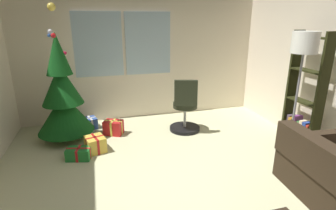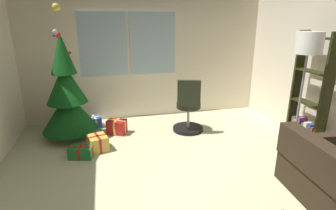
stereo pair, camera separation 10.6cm
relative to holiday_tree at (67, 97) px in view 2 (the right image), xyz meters
The scene contains 10 objects.
ground_plane 2.59m from the holiday_tree, 53.02° to the right, with size 4.78×5.51×0.10m, color beige.
wall_back_with_windows 1.80m from the holiday_tree, 29.63° to the left, with size 4.78×0.12×2.75m.
holiday_tree is the anchor object (origin of this frame).
gift_box_red 0.99m from the holiday_tree, ahead, with size 0.39×0.34×0.26m.
gift_box_green 1.03m from the holiday_tree, 74.70° to the right, with size 0.38×0.29×0.18m.
gift_box_gold 0.97m from the holiday_tree, 52.07° to the right, with size 0.35×0.37×0.25m.
gift_box_blue 0.86m from the holiday_tree, 47.42° to the left, with size 0.28×0.31×0.21m.
office_chair 2.10m from the holiday_tree, ahead, with size 0.56×0.57×0.99m.
bookshelf 3.86m from the holiday_tree, 18.69° to the right, with size 0.18×0.64×1.82m.
floor_lamp 3.65m from the holiday_tree, 26.49° to the right, with size 0.34×0.34×1.83m.
Camera 2 is at (-0.85, -2.52, 1.97)m, focal length 28.21 mm.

